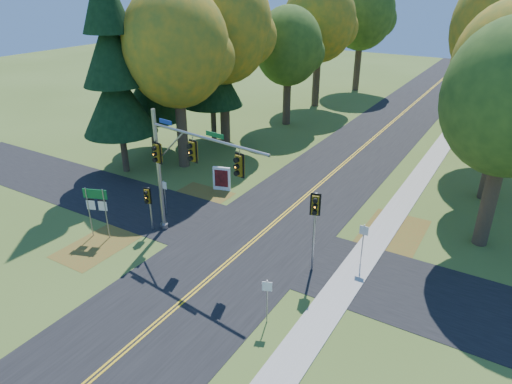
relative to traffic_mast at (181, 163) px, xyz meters
The scene contains 27 objects.
ground 6.02m from the traffic_mast, ahead, with size 160.00×160.00×0.00m, color #455C20.
road_main 6.01m from the traffic_mast, ahead, with size 8.00×160.00×0.02m, color black.
road_cross 6.29m from the traffic_mast, 27.97° to the left, with size 60.00×6.00×0.02m, color black.
centerline_left 5.94m from the traffic_mast, ahead, with size 0.10×160.00×0.01m, color gold.
centerline_right 6.05m from the traffic_mast, ahead, with size 0.10×160.00×0.01m, color gold.
sidewalk_east 10.86m from the traffic_mast, ahead, with size 1.60×160.00×0.06m, color #9E998E.
leaf_patch_w_near 6.90m from the traffic_mast, 127.64° to the left, with size 4.00×6.00×0.00m, color brown.
leaf_patch_e 12.83m from the traffic_mast, 29.63° to the left, with size 3.50×8.00×0.00m, color brown.
leaf_patch_w_far 7.03m from the traffic_mast, 141.82° to the right, with size 3.00×5.00×0.00m, color brown.
tree_w_a 12.83m from the traffic_mast, 129.44° to the left, with size 8.00×8.00×14.15m.
tree_w_b 18.93m from the traffic_mast, 116.92° to the left, with size 8.60×8.60×15.38m.
tree_w_c 25.26m from the traffic_mast, 103.90° to the left, with size 6.80×6.80×11.91m.
tree_e_c 27.71m from the traffic_mast, 60.37° to the left, with size 8.80×8.80×15.79m.
tree_w_d 34.06m from the traffic_mast, 101.31° to the left, with size 8.20×8.20×14.56m.
tree_e_d 35.31m from the traffic_mast, 68.67° to the left, with size 7.00×7.00×12.32m.
tree_w_e 44.59m from the traffic_mast, 97.01° to the left, with size 8.40×8.40×14.97m.
pine_a 13.17m from the traffic_mast, 151.89° to the left, with size 5.60×5.60×19.48m.
pine_b 16.87m from the traffic_mast, 138.96° to the left, with size 5.60×5.60×17.31m.
pine_c 19.10m from the traffic_mast, 120.86° to the left, with size 5.60×5.60×20.56m.
traffic_mast is the anchor object (origin of this frame).
east_signal_pole 7.94m from the traffic_mast, ahead, with size 0.52×0.62×4.61m.
ped_signal_pole 3.68m from the traffic_mast, behind, with size 0.45×0.54×2.93m.
route_sign_cluster 5.83m from the traffic_mast, 152.38° to the right, with size 1.42×0.57×3.20m.
info_kiosk 8.25m from the traffic_mast, 108.15° to the left, with size 1.29×0.56×1.79m.
reg_sign_e_north 10.65m from the traffic_mast, 15.86° to the left, with size 0.48×0.07×2.49m.
reg_sign_e_south 9.23m from the traffic_mast, 26.37° to the right, with size 0.42×0.20×2.30m.
reg_sign_w 4.93m from the traffic_mast, 150.01° to the left, with size 0.46×0.08×2.40m.
Camera 1 is at (12.18, -17.81, 14.12)m, focal length 32.00 mm.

